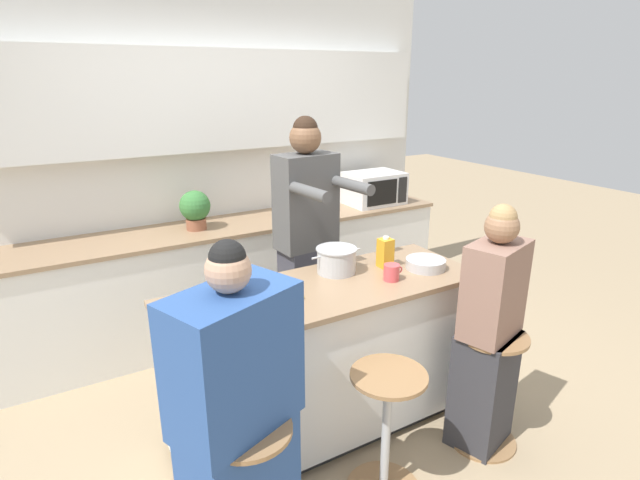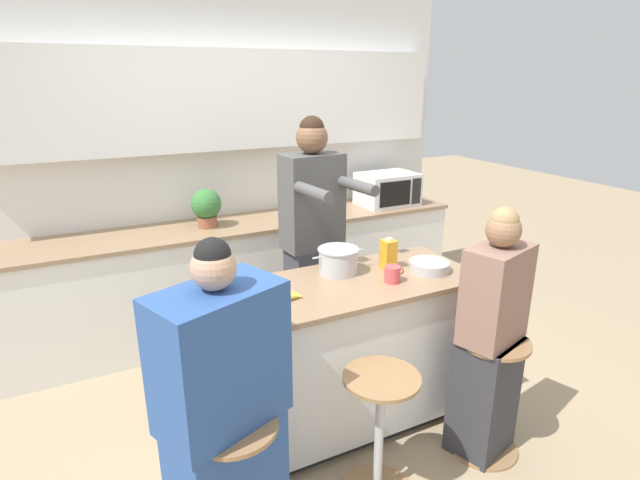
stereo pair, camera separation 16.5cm
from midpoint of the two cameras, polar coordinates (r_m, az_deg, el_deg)
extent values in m
plane|color=tan|center=(3.20, 2.13, -20.53)|extent=(16.00, 16.00, 0.00)
cube|color=silver|center=(4.19, -9.60, 9.05)|extent=(3.97, 0.06, 2.70)
cube|color=white|center=(4.04, -9.47, 15.50)|extent=(3.66, 0.16, 0.75)
cube|color=white|center=(4.14, -7.56, -4.19)|extent=(3.66, 0.56, 0.87)
cube|color=#937556|center=(3.99, -7.82, 1.78)|extent=(3.69, 0.59, 0.03)
cube|color=black|center=(3.18, 2.14, -20.11)|extent=(1.67, 0.52, 0.06)
cube|color=white|center=(2.93, 2.24, -13.33)|extent=(1.75, 0.60, 0.82)
cube|color=#937556|center=(2.73, 2.35, -5.69)|extent=(1.79, 0.64, 0.03)
cylinder|color=#997047|center=(2.13, -7.63, -20.42)|extent=(0.37, 0.37, 0.02)
cylinder|color=#B7BABC|center=(2.61, 8.69, -21.51)|extent=(0.04, 0.04, 0.65)
cylinder|color=#997047|center=(2.41, 9.08, -15.37)|extent=(0.37, 0.37, 0.02)
cylinder|color=#997047|center=(3.21, 19.58, -21.37)|extent=(0.38, 0.38, 0.01)
cylinder|color=#B7BABC|center=(3.02, 20.27, -16.46)|extent=(0.04, 0.04, 0.65)
cylinder|color=#997047|center=(2.85, 21.02, -10.87)|extent=(0.37, 0.37, 0.02)
cube|color=#383842|center=(3.54, 0.51, -7.73)|extent=(0.35, 0.25, 0.90)
cube|color=#4C4C4C|center=(3.28, 0.55, 4.39)|extent=(0.41, 0.25, 0.63)
cylinder|color=#4C4C4C|center=(2.93, 0.85, 5.48)|extent=(0.10, 0.35, 0.07)
cylinder|color=#4C4C4C|center=(3.11, 5.90, 6.15)|extent=(0.10, 0.35, 0.07)
sphere|color=brown|center=(3.20, 0.57, 11.63)|extent=(0.22, 0.22, 0.20)
sphere|color=black|center=(3.20, 0.57, 12.62)|extent=(0.17, 0.17, 0.16)
cube|color=#2D5193|center=(1.99, -8.99, -13.18)|extent=(0.56, 0.44, 0.57)
sphere|color=tan|center=(1.83, -9.57, -3.18)|extent=(0.22, 0.22, 0.17)
sphere|color=black|center=(1.81, -9.64, -1.80)|extent=(0.18, 0.18, 0.14)
cube|color=#333338|center=(3.02, 19.76, -16.32)|extent=(0.39, 0.35, 0.69)
cube|color=#896656|center=(2.74, 21.10, -5.85)|extent=(0.41, 0.32, 0.52)
sphere|color=#936B4C|center=(2.62, 21.95, 1.04)|extent=(0.22, 0.22, 0.17)
sphere|color=#A37F51|center=(2.61, 22.07, 2.03)|extent=(0.17, 0.17, 0.14)
cylinder|color=#B7BABC|center=(2.89, 3.73, -2.46)|extent=(0.23, 0.23, 0.14)
cylinder|color=#B7BABC|center=(2.87, 3.76, -1.08)|extent=(0.24, 0.24, 0.01)
cylinder|color=#B7BABC|center=(2.81, 1.32, -2.06)|extent=(0.05, 0.01, 0.01)
cylinder|color=#B7BABC|center=(2.95, 6.06, -1.21)|extent=(0.05, 0.01, 0.01)
cylinder|color=#B7BABC|center=(2.37, -10.41, -8.40)|extent=(0.24, 0.24, 0.08)
cylinder|color=#B7BABC|center=(3.01, 13.91, -2.95)|extent=(0.24, 0.24, 0.06)
cylinder|color=#DB4C51|center=(2.37, -4.09, -7.93)|extent=(0.09, 0.09, 0.10)
torus|color=#DB4C51|center=(2.38, -2.85, -7.57)|extent=(0.04, 0.01, 0.04)
cylinder|color=#DB4C51|center=(2.81, 9.95, -3.89)|extent=(0.09, 0.09, 0.09)
torus|color=#DB4C51|center=(2.84, 10.88, -3.59)|extent=(0.04, 0.01, 0.04)
ellipsoid|color=yellow|center=(2.56, -1.44, -6.55)|extent=(0.10, 0.04, 0.04)
ellipsoid|color=yellow|center=(2.57, -2.22, -6.41)|extent=(0.08, 0.09, 0.04)
ellipsoid|color=yellow|center=(2.59, -1.20, -6.21)|extent=(0.09, 0.09, 0.04)
cube|color=gold|center=(2.98, 9.40, -1.66)|extent=(0.08, 0.08, 0.17)
cylinder|color=white|center=(2.95, 9.49, 0.08)|extent=(0.03, 0.03, 0.02)
cube|color=white|center=(4.53, 8.74, 5.78)|extent=(0.50, 0.37, 0.28)
cube|color=black|center=(4.36, 9.69, 5.23)|extent=(0.31, 0.01, 0.22)
cube|color=black|center=(4.49, 12.01, 5.48)|extent=(0.09, 0.01, 0.23)
cylinder|color=#93563D|center=(3.90, -11.58, 2.07)|extent=(0.15, 0.15, 0.09)
sphere|color=#387538|center=(3.86, -11.71, 4.06)|extent=(0.23, 0.23, 0.23)
camera|label=1|loc=(0.08, -88.24, 0.58)|focal=28.00mm
camera|label=2|loc=(0.08, 91.76, -0.58)|focal=28.00mm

